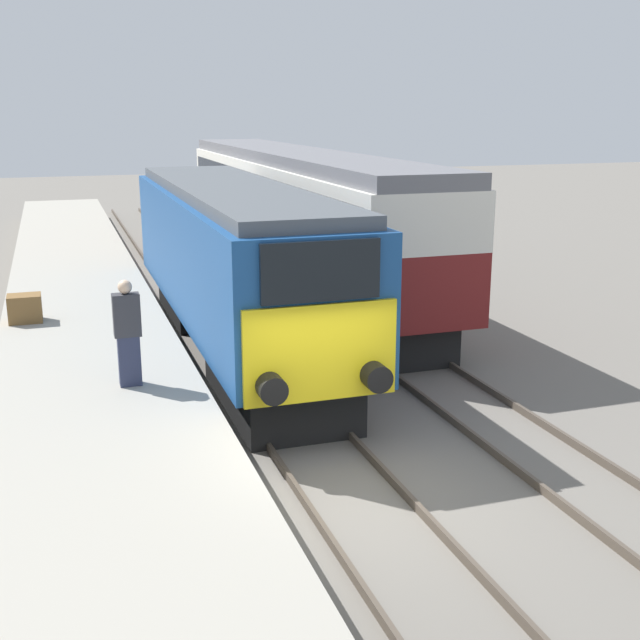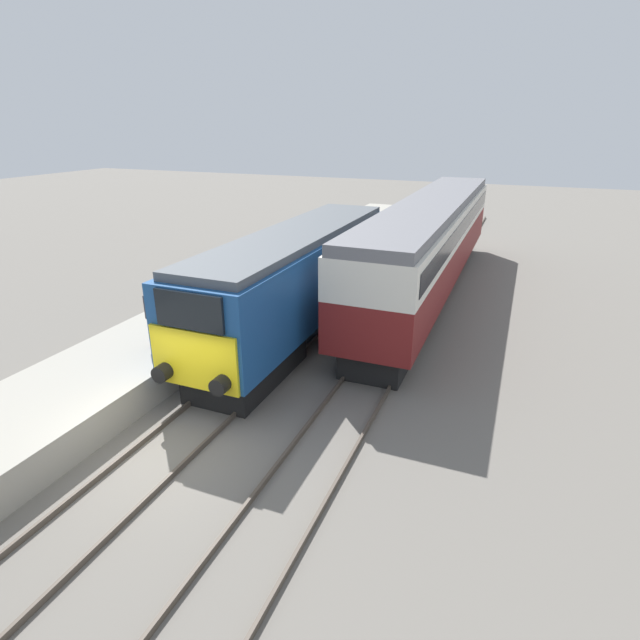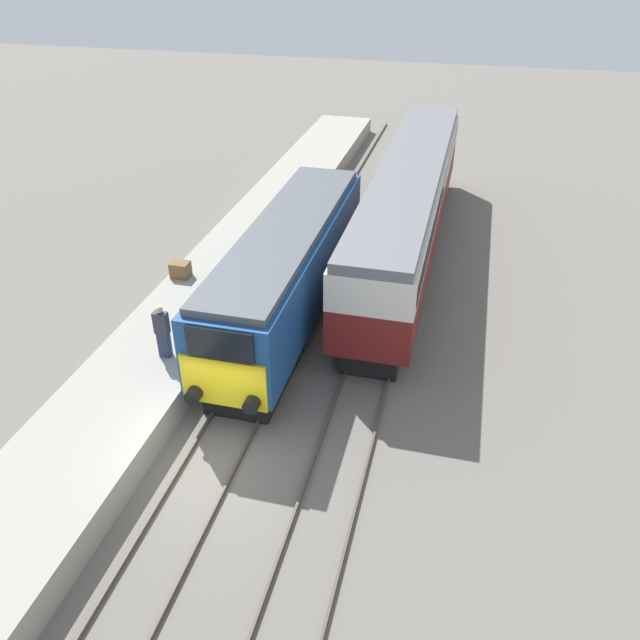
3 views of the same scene
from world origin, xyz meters
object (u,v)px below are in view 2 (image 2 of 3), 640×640
Objects in this scene: locomotive at (298,279)px; person_on_platform at (154,317)px; luggage_crate at (202,283)px; passenger_carriage at (431,238)px.

locomotive is 7.06× the size of person_on_platform.
luggage_crate is at bearing 109.71° from person_on_platform.
luggage_crate is (-4.51, 0.63, -0.88)m from locomotive.
passenger_carriage is 27.37× the size of luggage_crate.
locomotive is 7.34m from passenger_carriage.
locomotive is at bearing -117.66° from passenger_carriage.
passenger_carriage is at bearing 60.29° from person_on_platform.
passenger_carriage is 10.62× the size of person_on_platform.
passenger_carriage reaches higher than luggage_crate.
locomotive is at bearing 57.34° from person_on_platform.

